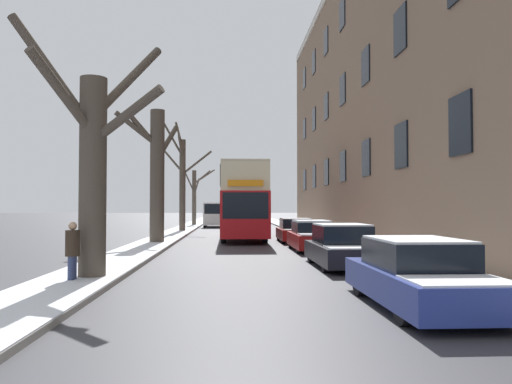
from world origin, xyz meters
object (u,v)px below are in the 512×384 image
at_px(parked_car_1, 343,247).
at_px(double_decker_bus, 243,198).
at_px(bare_tree_left_2, 182,179).
at_px(pedestrian_left_sidewalk, 72,251).
at_px(bare_tree_left_1, 156,172).
at_px(parked_car_3, 296,231).
at_px(bare_tree_left_0, 93,160).
at_px(oncoming_van, 215,214).
at_px(parked_car_2, 312,236).
at_px(parked_car_0, 419,276).
at_px(bare_tree_left_3, 195,195).

bearing_deg(parked_car_1, double_decker_bus, 101.54).
bearing_deg(bare_tree_left_2, pedestrian_left_sidewalk, -90.61).
height_order(bare_tree_left_1, parked_car_3, bare_tree_left_1).
xyz_separation_m(bare_tree_left_0, pedestrian_left_sidewalk, (-0.31, -0.59, -2.30)).
distance_m(bare_tree_left_1, oncoming_van, 23.26).
xyz_separation_m(double_decker_bus, parked_car_2, (2.86, -7.97, -1.83)).
bearing_deg(parked_car_2, parked_car_0, -90.00).
bearing_deg(bare_tree_left_3, pedestrian_left_sidewalk, -90.56).
bearing_deg(double_decker_bus, parked_car_1, -78.46).
distance_m(bare_tree_left_1, parked_car_2, 8.89).
bearing_deg(pedestrian_left_sidewalk, bare_tree_left_3, 2.97).
relative_size(double_decker_bus, parked_car_0, 2.28).
height_order(bare_tree_left_2, parked_car_1, bare_tree_left_2).
distance_m(parked_car_0, parked_car_1, 6.53).
height_order(parked_car_1, parked_car_3, parked_car_1).
xyz_separation_m(bare_tree_left_0, bare_tree_left_3, (0.06, 37.42, -0.01)).
xyz_separation_m(parked_car_1, pedestrian_left_sidewalk, (-7.53, -3.46, 0.22)).
relative_size(double_decker_bus, parked_car_1, 2.42).
distance_m(parked_car_2, pedestrian_left_sidewalk, 12.14).
relative_size(bare_tree_left_3, parked_car_2, 1.42).
height_order(double_decker_bus, parked_car_3, double_decker_bus).
bearing_deg(bare_tree_left_2, parked_car_1, -71.79).
distance_m(bare_tree_left_0, bare_tree_left_2, 24.96).
xyz_separation_m(bare_tree_left_2, bare_tree_left_3, (0.10, 12.47, -0.88)).
bearing_deg(double_decker_bus, parked_car_2, -70.25).
bearing_deg(parked_car_1, bare_tree_left_0, -158.28).
bearing_deg(parked_car_1, bare_tree_left_1, 127.08).
relative_size(bare_tree_left_1, parked_car_1, 1.61).
bearing_deg(oncoming_van, parked_car_1, -81.19).
xyz_separation_m(bare_tree_left_0, parked_car_1, (7.22, 2.88, -2.53)).
distance_m(bare_tree_left_1, parked_car_0, 18.23).
xyz_separation_m(bare_tree_left_0, parked_car_2, (7.22, 8.93, -2.54)).
xyz_separation_m(oncoming_van, pedestrian_left_sidewalk, (-2.44, -36.31, -0.39)).
xyz_separation_m(bare_tree_left_3, parked_car_2, (7.16, -28.49, -2.53)).
height_order(bare_tree_left_1, double_decker_bus, bare_tree_left_1).
bearing_deg(bare_tree_left_1, parked_car_0, -65.58).
xyz_separation_m(bare_tree_left_2, parked_car_3, (7.26, -10.63, -3.43)).
relative_size(parked_car_1, pedestrian_left_sidewalk, 2.74).
relative_size(bare_tree_left_1, pedestrian_left_sidewalk, 4.41).
height_order(bare_tree_left_3, parked_car_1, bare_tree_left_3).
relative_size(parked_car_2, oncoming_van, 0.87).
bearing_deg(bare_tree_left_1, double_decker_bus, 42.54).
bearing_deg(pedestrian_left_sidewalk, parked_car_2, -34.84).
relative_size(parked_car_3, pedestrian_left_sidewalk, 2.49).
xyz_separation_m(bare_tree_left_3, parked_car_1, (7.16, -34.54, -2.52)).
distance_m(bare_tree_left_2, parked_car_1, 23.48).
bearing_deg(pedestrian_left_sidewalk, oncoming_van, -0.32).
xyz_separation_m(parked_car_0, parked_car_3, (0.00, 17.96, -0.01)).
bearing_deg(parked_car_3, bare_tree_left_1, -167.82).
distance_m(bare_tree_left_2, pedestrian_left_sidewalk, 25.73).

